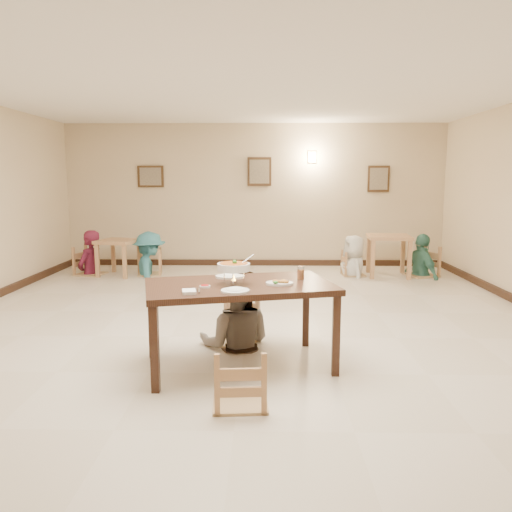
{
  "coord_description": "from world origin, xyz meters",
  "views": [
    {
      "loc": [
        0.23,
        -5.65,
        1.84
      ],
      "look_at": [
        0.13,
        -0.17,
        0.99
      ],
      "focal_mm": 35.0,
      "sensor_mm": 36.0,
      "label": 1
    }
  ],
  "objects_px": {
    "main_diner": "(236,269)",
    "main_table": "(239,292)",
    "bg_chair_rr": "(422,248)",
    "bg_chair_ll": "(90,248)",
    "chair_far": "(234,298)",
    "curry_warmer": "(234,267)",
    "bg_table_right": "(389,243)",
    "bg_diner_c": "(354,235)",
    "bg_chair_lr": "(149,251)",
    "bg_diner_b": "(149,232)",
    "bg_chair_rl": "(354,253)",
    "bg_diner_a": "(89,230)",
    "drink_glass": "(301,274)",
    "chair_near": "(240,349)",
    "bg_table_left": "(118,247)",
    "bg_diner_d": "(423,234)"
  },
  "relations": [
    {
      "from": "main_diner",
      "to": "main_table",
      "type": "bearing_deg",
      "value": 99.3
    },
    {
      "from": "bg_chair_rr",
      "to": "bg_chair_ll",
      "type": "bearing_deg",
      "value": -110.62
    },
    {
      "from": "chair_far",
      "to": "main_diner",
      "type": "relative_size",
      "value": 0.59
    },
    {
      "from": "main_diner",
      "to": "curry_warmer",
      "type": "relative_size",
      "value": 4.96
    },
    {
      "from": "bg_table_right",
      "to": "bg_diner_c",
      "type": "height_order",
      "value": "bg_diner_c"
    },
    {
      "from": "bg_table_right",
      "to": "bg_chair_lr",
      "type": "distance_m",
      "value": 4.61
    },
    {
      "from": "chair_far",
      "to": "bg_diner_b",
      "type": "xyz_separation_m",
      "value": [
        -1.89,
        4.04,
        0.33
      ]
    },
    {
      "from": "bg_table_right",
      "to": "bg_chair_rr",
      "type": "distance_m",
      "value": 0.66
    },
    {
      "from": "chair_far",
      "to": "bg_diner_b",
      "type": "relative_size",
      "value": 0.61
    },
    {
      "from": "bg_chair_rl",
      "to": "bg_diner_a",
      "type": "relative_size",
      "value": 0.51
    },
    {
      "from": "drink_glass",
      "to": "bg_chair_ll",
      "type": "distance_m",
      "value": 5.92
    },
    {
      "from": "chair_near",
      "to": "bg_diner_b",
      "type": "bearing_deg",
      "value": -74.01
    },
    {
      "from": "chair_near",
      "to": "bg_chair_ll",
      "type": "relative_size",
      "value": 0.91
    },
    {
      "from": "bg_table_left",
      "to": "curry_warmer",
      "type": "bearing_deg",
      "value": -61.9
    },
    {
      "from": "main_diner",
      "to": "bg_chair_lr",
      "type": "relative_size",
      "value": 1.83
    },
    {
      "from": "bg_chair_rr",
      "to": "bg_table_left",
      "type": "bearing_deg",
      "value": -110.09
    },
    {
      "from": "bg_chair_lr",
      "to": "bg_chair_rr",
      "type": "height_order",
      "value": "bg_chair_rr"
    },
    {
      "from": "bg_table_left",
      "to": "bg_diner_a",
      "type": "bearing_deg",
      "value": 174.61
    },
    {
      "from": "main_diner",
      "to": "drink_glass",
      "type": "height_order",
      "value": "main_diner"
    },
    {
      "from": "bg_diner_d",
      "to": "bg_chair_rr",
      "type": "bearing_deg",
      "value": -63.82
    },
    {
      "from": "bg_table_left",
      "to": "drink_glass",
      "type": "bearing_deg",
      "value": -54.73
    },
    {
      "from": "chair_far",
      "to": "bg_diner_b",
      "type": "bearing_deg",
      "value": 136.18
    },
    {
      "from": "chair_far",
      "to": "bg_chair_rl",
      "type": "bearing_deg",
      "value": 84.1
    },
    {
      "from": "bg_table_left",
      "to": "bg_diner_a",
      "type": "xyz_separation_m",
      "value": [
        -0.58,
        0.05,
        0.31
      ]
    },
    {
      "from": "curry_warmer",
      "to": "main_diner",
      "type": "bearing_deg",
      "value": 91.85
    },
    {
      "from": "chair_far",
      "to": "bg_table_right",
      "type": "height_order",
      "value": "chair_far"
    },
    {
      "from": "bg_chair_rl",
      "to": "bg_chair_ll",
      "type": "bearing_deg",
      "value": 86.12
    },
    {
      "from": "chair_far",
      "to": "drink_glass",
      "type": "xyz_separation_m",
      "value": [
        0.71,
        -0.53,
        0.39
      ]
    },
    {
      "from": "bg_diner_c",
      "to": "bg_diner_d",
      "type": "distance_m",
      "value": 1.3
    },
    {
      "from": "bg_diner_b",
      "to": "bg_diner_d",
      "type": "relative_size",
      "value": 1.03
    },
    {
      "from": "main_table",
      "to": "bg_diner_c",
      "type": "height_order",
      "value": "bg_diner_c"
    },
    {
      "from": "bg_chair_rr",
      "to": "bg_diner_a",
      "type": "relative_size",
      "value": 0.63
    },
    {
      "from": "bg_table_left",
      "to": "bg_chair_lr",
      "type": "bearing_deg",
      "value": 6.51
    },
    {
      "from": "curry_warmer",
      "to": "bg_diner_b",
      "type": "height_order",
      "value": "bg_diner_b"
    },
    {
      "from": "chair_near",
      "to": "main_diner",
      "type": "height_order",
      "value": "main_diner"
    },
    {
      "from": "curry_warmer",
      "to": "bg_diner_a",
      "type": "relative_size",
      "value": 0.2
    },
    {
      "from": "main_diner",
      "to": "drink_glass",
      "type": "distance_m",
      "value": 0.81
    },
    {
      "from": "main_diner",
      "to": "bg_diner_a",
      "type": "relative_size",
      "value": 1.0
    },
    {
      "from": "bg_diner_c",
      "to": "bg_diner_d",
      "type": "height_order",
      "value": "bg_diner_d"
    },
    {
      "from": "bg_diner_d",
      "to": "chair_near",
      "type": "bearing_deg",
      "value": 131.37
    },
    {
      "from": "curry_warmer",
      "to": "bg_diner_c",
      "type": "relative_size",
      "value": 0.23
    },
    {
      "from": "bg_chair_lr",
      "to": "bg_diner_a",
      "type": "xyz_separation_m",
      "value": [
        -1.16,
        -0.01,
        0.4
      ]
    },
    {
      "from": "chair_far",
      "to": "main_diner",
      "type": "height_order",
      "value": "main_diner"
    },
    {
      "from": "chair_far",
      "to": "bg_diner_a",
      "type": "bearing_deg",
      "value": 148.19
    },
    {
      "from": "bg_table_left",
      "to": "bg_diner_d",
      "type": "height_order",
      "value": "bg_diner_d"
    },
    {
      "from": "bg_diner_d",
      "to": "bg_table_left",
      "type": "bearing_deg",
      "value": 71.64
    },
    {
      "from": "bg_chair_rl",
      "to": "bg_chair_rr",
      "type": "bearing_deg",
      "value": -95.88
    },
    {
      "from": "curry_warmer",
      "to": "bg_diner_d",
      "type": "height_order",
      "value": "bg_diner_d"
    },
    {
      "from": "main_table",
      "to": "bg_chair_rr",
      "type": "height_order",
      "value": "bg_chair_rr"
    },
    {
      "from": "bg_table_right",
      "to": "bg_diner_a",
      "type": "height_order",
      "value": "bg_diner_a"
    }
  ]
}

